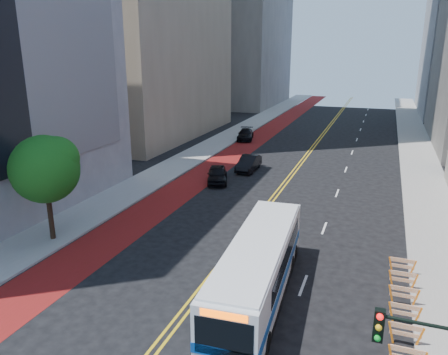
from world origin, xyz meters
TOP-DOWN VIEW (x-y plane):
  - ground at (0.00, 0.00)m, footprint 160.00×160.00m
  - sidewalk_left at (-12.00, 30.00)m, footprint 4.00×140.00m
  - sidewalk_right at (12.00, 30.00)m, footprint 4.00×140.00m
  - bus_lane_paint at (-8.10, 30.00)m, footprint 3.60×140.00m
  - center_line_inner at (-0.18, 30.00)m, footprint 0.14×140.00m
  - center_line_outer at (0.18, 30.00)m, footprint 0.14×140.00m
  - lane_dashes at (4.80, 38.00)m, footprint 0.14×98.20m
  - construction_barriers at (9.60, 3.42)m, footprint 1.42×10.91m
  - street_tree at (-11.24, 6.04)m, footprint 4.20×4.20m
  - transit_bus at (2.92, 3.95)m, footprint 3.27×11.73m
  - car_a at (-5.92, 21.43)m, footprint 3.13×4.72m
  - car_b at (-4.41, 26.28)m, footprint 1.60×4.53m
  - car_c at (-9.30, 40.79)m, footprint 3.00×5.19m

SIDE VIEW (x-z plane):
  - ground at x=0.00m, z-range 0.00..0.00m
  - center_line_inner at x=-0.18m, z-range 0.00..0.01m
  - center_line_outer at x=0.18m, z-range 0.00..0.01m
  - bus_lane_paint at x=-8.10m, z-range 0.00..0.01m
  - lane_dashes at x=4.80m, z-range 0.00..0.01m
  - sidewalk_left at x=-12.00m, z-range 0.00..0.15m
  - sidewalk_right at x=12.00m, z-range 0.00..0.15m
  - construction_barriers at x=9.60m, z-range 0.17..1.18m
  - car_c at x=-9.30m, z-range 0.00..1.41m
  - car_b at x=-4.41m, z-range 0.00..1.49m
  - car_a at x=-5.92m, z-range 0.00..1.49m
  - transit_bus at x=2.92m, z-range 0.07..3.26m
  - street_tree at x=-11.24m, z-range 1.56..8.26m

